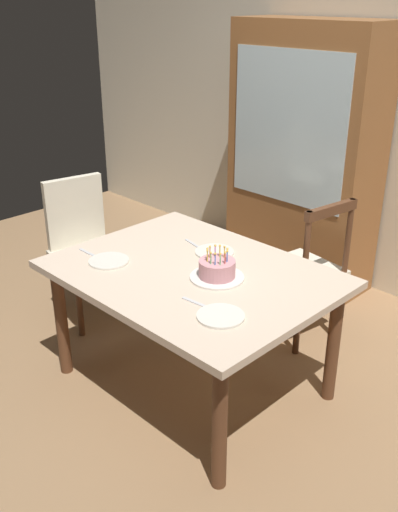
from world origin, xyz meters
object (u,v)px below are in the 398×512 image
dining_table (192,285)px  chair_spindle_back (304,272)px  plate_far_side (214,252)px  chair_upholstered (84,242)px  plate_near_celebrant (109,261)px  china_cabinet (304,158)px  plate_near_guest (221,316)px  birthday_cake (217,270)px

dining_table → chair_spindle_back: (0.12, 0.86, -0.18)m
plate_far_side → chair_upholstered: bearing=-170.1°
plate_near_celebrant → plate_far_side: 0.59m
plate_far_side → china_cabinet: size_ratio=0.12×
chair_spindle_back → chair_upholstered: size_ratio=1.00×
dining_table → plate_near_guest: plate_near_guest is taller
china_cabinet → plate_near_guest: bearing=-64.7°
dining_table → birthday_cake: bearing=9.5°
china_cabinet → dining_table: bearing=-74.8°
plate_far_side → birthday_cake: bearing=-44.1°
birthday_cake → plate_near_guest: bearing=-44.3°
dining_table → birthday_cake: 0.20m
plate_near_celebrant → plate_far_side: bearing=56.6°
birthday_cake → china_cabinet: (-0.58, 1.53, 0.18)m
birthday_cake → plate_far_side: bearing=135.9°
plate_near_celebrant → plate_near_guest: bearing=0.0°
chair_spindle_back → china_cabinet: 1.01m
dining_table → chair_upholstered: chair_upholstered is taller
chair_upholstered → birthday_cake: bearing=-1.8°
dining_table → plate_near_celebrant: bearing=-148.2°
chair_spindle_back → chair_upholstered: bearing=-147.1°
dining_table → birthday_cake: (0.15, 0.03, 0.13)m
plate_far_side → chair_spindle_back: size_ratio=0.23×
dining_table → plate_far_side: plate_far_side is taller
plate_near_guest → chair_spindle_back: bearing=105.7°
birthday_cake → china_cabinet: 1.65m
birthday_cake → china_cabinet: size_ratio=0.15×
dining_table → chair_spindle_back: bearing=82.0°
china_cabinet → plate_near_celebrant: bearing=-89.2°
chair_spindle_back → chair_upholstered: 1.47m
birthday_cake → chair_spindle_back: bearing=92.2°
dining_table → china_cabinet: (-0.42, 1.56, 0.31)m
plate_far_side → plate_near_guest: size_ratio=1.00×
birthday_cake → plate_far_side: 0.32m
dining_table → china_cabinet: bearing=105.2°
dining_table → china_cabinet: size_ratio=0.76×
dining_table → chair_spindle_back: chair_spindle_back is taller
dining_table → plate_near_guest: size_ratio=6.54×
plate_near_celebrant → plate_far_side: size_ratio=1.00×
chair_spindle_back → plate_near_guest: bearing=-74.3°
plate_near_guest → chair_upholstered: (-1.54, 0.31, -0.20)m
chair_upholstered → china_cabinet: bearing=65.4°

